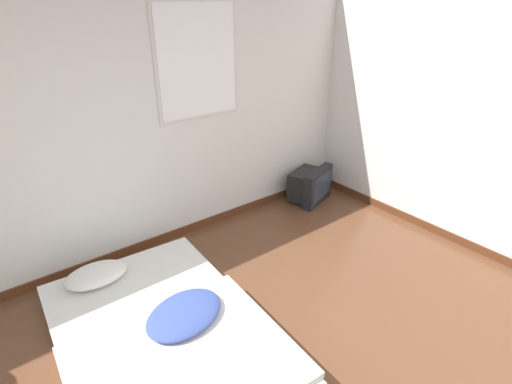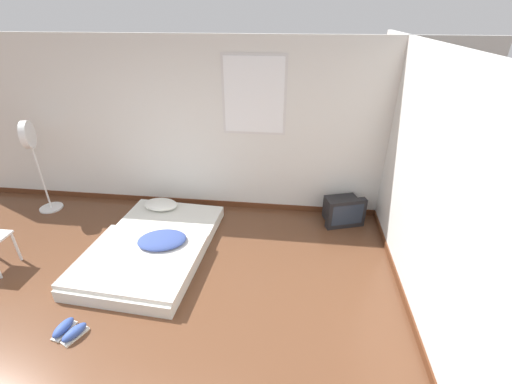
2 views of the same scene
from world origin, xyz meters
The scene contains 7 objects.
ground_plane centered at (0.00, 0.00, 0.00)m, with size 20.00×20.00×0.00m, color brown.
wall_back centered at (0.01, 2.80, 1.29)m, with size 8.28×0.08×2.60m.
wall_right centered at (2.97, 0.00, 1.29)m, with size 0.08×7.95×2.60m.
mattress_bed centered at (-0.18, 1.45, 0.11)m, with size 1.51×2.17×0.30m.
crt_tv centered at (2.40, 2.50, 0.21)m, with size 0.62×0.52×0.45m.
sneaker_pair centered at (-0.51, 0.09, 0.05)m, with size 0.32×0.32×0.10m.
standing_fan centered at (-2.27, 2.34, 1.03)m, with size 0.35×0.41×1.46m.
Camera 2 is at (1.63, -2.02, 2.88)m, focal length 24.00 mm.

